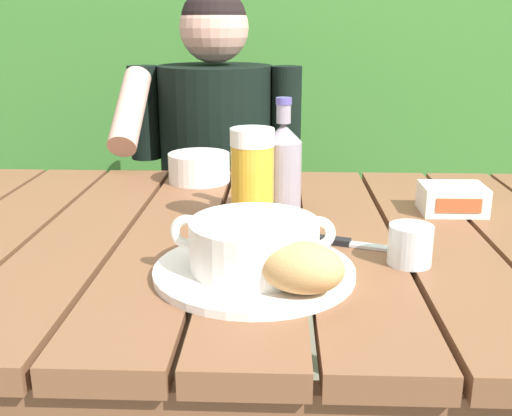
# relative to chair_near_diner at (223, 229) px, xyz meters

# --- Properties ---
(dining_table) EXTENTS (1.38, 0.89, 0.75)m
(dining_table) POSITION_rel_chair_near_diner_xyz_m (0.15, -0.88, 0.21)
(dining_table) COLOR brown
(dining_table) RESTS_ON ground_plane
(hedge_backdrop) EXTENTS (3.09, 0.98, 1.96)m
(hedge_backdrop) POSITION_rel_chair_near_diner_xyz_m (0.44, 0.74, 0.56)
(hedge_backdrop) COLOR #3B772E
(hedge_backdrop) RESTS_ON ground_plane
(chair_near_diner) EXTENTS (0.43, 0.47, 0.90)m
(chair_near_diner) POSITION_rel_chair_near_diner_xyz_m (0.00, 0.00, 0.00)
(chair_near_diner) COLOR brown
(chair_near_diner) RESTS_ON ground_plane
(person_eating) EXTENTS (0.48, 0.47, 1.20)m
(person_eating) POSITION_rel_chair_near_diner_xyz_m (-0.00, -0.20, 0.25)
(person_eating) COLOR black
(person_eating) RESTS_ON ground_plane
(serving_plate) EXTENTS (0.29, 0.29, 0.01)m
(serving_plate) POSITION_rel_chair_near_diner_xyz_m (0.14, -1.07, 0.31)
(serving_plate) COLOR white
(serving_plate) RESTS_ON dining_table
(soup_bowl) EXTENTS (0.23, 0.18, 0.08)m
(soup_bowl) POSITION_rel_chair_near_diner_xyz_m (0.14, -1.07, 0.35)
(soup_bowl) COLOR white
(soup_bowl) RESTS_ON serving_plate
(bread_roll) EXTENTS (0.14, 0.12, 0.07)m
(bread_roll) POSITION_rel_chair_near_diner_xyz_m (0.21, -1.15, 0.35)
(bread_roll) COLOR tan
(bread_roll) RESTS_ON serving_plate
(beer_glass) EXTENTS (0.08, 0.08, 0.17)m
(beer_glass) POSITION_rel_chair_near_diner_xyz_m (0.13, -0.85, 0.39)
(beer_glass) COLOR gold
(beer_glass) RESTS_ON dining_table
(beer_bottle) EXTENTS (0.07, 0.07, 0.22)m
(beer_bottle) POSITION_rel_chair_near_diner_xyz_m (0.19, -0.80, 0.39)
(beer_bottle) COLOR gray
(beer_bottle) RESTS_ON dining_table
(water_glass_small) EXTENTS (0.07, 0.07, 0.06)m
(water_glass_small) POSITION_rel_chair_near_diner_xyz_m (0.38, -1.02, 0.33)
(water_glass_small) COLOR silver
(water_glass_small) RESTS_ON dining_table
(butter_tub) EXTENTS (0.12, 0.09, 0.05)m
(butter_tub) POSITION_rel_chair_near_diner_xyz_m (0.51, -0.75, 0.33)
(butter_tub) COLOR white
(butter_tub) RESTS_ON dining_table
(table_knife) EXTENTS (0.16, 0.07, 0.01)m
(table_knife) POSITION_rel_chair_near_diner_xyz_m (0.30, -0.94, 0.30)
(table_knife) COLOR silver
(table_knife) RESTS_ON dining_table
(diner_bowl) EXTENTS (0.14, 0.14, 0.06)m
(diner_bowl) POSITION_rel_chair_near_diner_xyz_m (-0.00, -0.54, 0.33)
(diner_bowl) COLOR white
(diner_bowl) RESTS_ON dining_table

